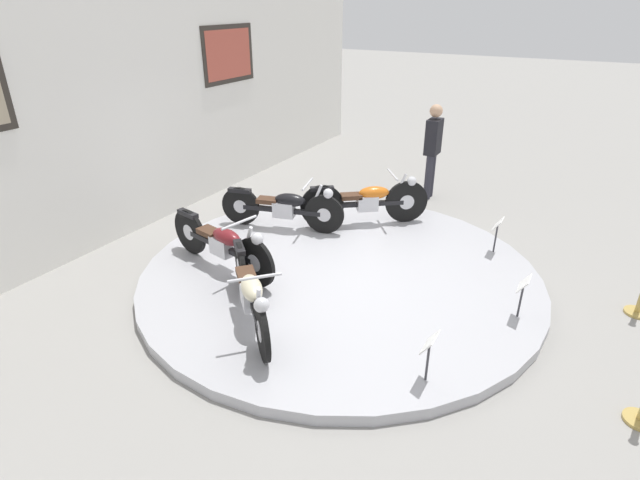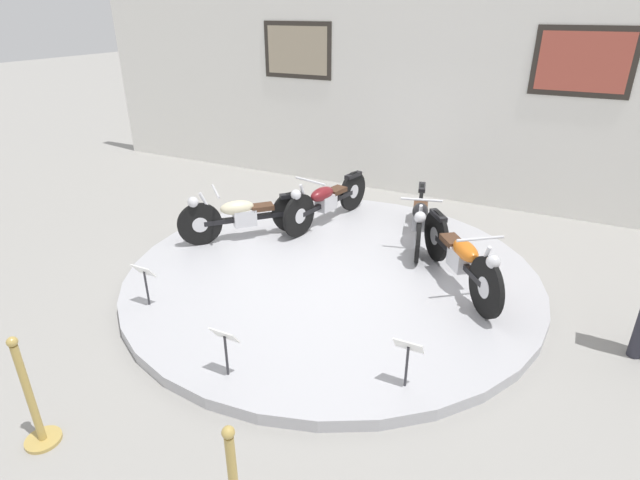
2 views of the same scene
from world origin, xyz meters
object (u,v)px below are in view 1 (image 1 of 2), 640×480
(motorcycle_orange, at_px, (367,200))
(info_placard_front_left, at_px, (429,348))
(motorcycle_black, at_px, (284,206))
(info_placard_front_right, at_px, (497,228))
(info_placard_front_centre, at_px, (523,289))
(motorcycle_cream, at_px, (251,292))
(visitor_standing, at_px, (433,146))
(motorcycle_maroon, at_px, (222,243))

(motorcycle_orange, height_order, info_placard_front_left, motorcycle_orange)
(motorcycle_black, height_order, info_placard_front_right, motorcycle_black)
(motorcycle_black, height_order, info_placard_front_centre, motorcycle_black)
(motorcycle_cream, height_order, visitor_standing, visitor_standing)
(motorcycle_cream, relative_size, info_placard_front_right, 2.84)
(motorcycle_cream, xyz_separation_m, info_placard_front_centre, (1.53, -2.56, -0.01))
(motorcycle_maroon, height_order, visitor_standing, visitor_standing)
(info_placard_front_left, bearing_deg, visitor_standing, 17.75)
(info_placard_front_centre, xyz_separation_m, visitor_standing, (3.48, 2.17, 0.48))
(motorcycle_black, height_order, motorcycle_orange, motorcycle_orange)
(motorcycle_orange, relative_size, info_placard_front_right, 3.22)
(info_placard_front_right, bearing_deg, visitor_standing, 38.93)
(info_placard_front_centre, bearing_deg, info_placard_front_left, 159.05)
(motorcycle_cream, bearing_deg, info_placard_front_right, -33.13)
(motorcycle_black, relative_size, info_placard_front_centre, 3.73)
(info_placard_front_centre, bearing_deg, info_placard_front_right, 20.95)
(motorcycle_cream, bearing_deg, motorcycle_orange, -0.01)
(motorcycle_maroon, bearing_deg, motorcycle_black, -0.06)
(motorcycle_black, bearing_deg, info_placard_front_centre, -101.61)
(info_placard_front_left, height_order, info_placard_front_centre, same)
(motorcycle_orange, distance_m, info_placard_front_left, 3.62)
(info_placard_front_centre, xyz_separation_m, info_placard_front_right, (1.51, 0.58, 0.00))
(motorcycle_cream, xyz_separation_m, visitor_standing, (5.02, -0.39, 0.47))
(info_placard_front_centre, relative_size, visitor_standing, 0.30)
(motorcycle_cream, distance_m, visitor_standing, 5.05)
(motorcycle_black, relative_size, info_placard_front_left, 3.73)
(motorcycle_maroon, xyz_separation_m, info_placard_front_right, (2.24, -3.02, -0.02))
(motorcycle_black, relative_size, motorcycle_orange, 1.16)
(info_placard_front_left, relative_size, visitor_standing, 0.30)
(motorcycle_maroon, height_order, motorcycle_orange, motorcycle_orange)
(info_placard_front_left, bearing_deg, motorcycle_black, 53.36)
(info_placard_front_left, relative_size, info_placard_front_centre, 1.00)
(motorcycle_maroon, xyz_separation_m, visitor_standing, (4.22, -1.42, 0.46))
(motorcycle_orange, xyz_separation_m, info_placard_front_centre, (-1.53, -2.56, -0.03))
(motorcycle_orange, bearing_deg, info_placard_front_centre, -120.84)
(info_placard_front_centre, height_order, info_placard_front_right, same)
(motorcycle_cream, bearing_deg, info_placard_front_left, -89.18)
(motorcycle_orange, bearing_deg, motorcycle_cream, 179.99)
(motorcycle_cream, distance_m, motorcycle_maroon, 1.31)
(info_placard_front_right, xyz_separation_m, visitor_standing, (1.98, 1.60, 0.48))
(motorcycle_black, xyz_separation_m, visitor_standing, (2.74, -1.42, 0.47))
(motorcycle_cream, bearing_deg, motorcycle_maroon, 52.39)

